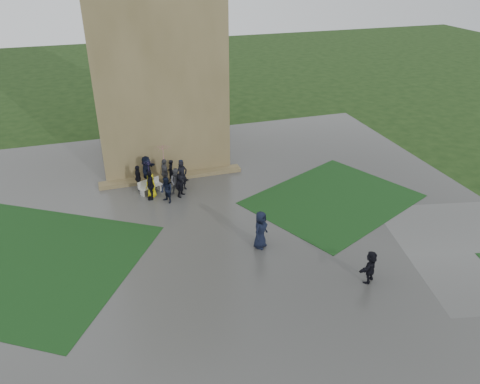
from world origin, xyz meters
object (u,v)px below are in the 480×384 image
object	(u,v)px
tower	(150,20)
pedestrian_near	(370,267)
pedestrian_mid	(261,230)
bench	(150,186)

from	to	relation	value
tower	pedestrian_near	bearing A→B (deg)	-69.30
pedestrian_near	pedestrian_mid	bearing A→B (deg)	-82.07
tower	pedestrian_mid	world-z (taller)	tower
tower	pedestrian_near	size ratio (longest dim) A/B	11.66
tower	pedestrian_near	xyz separation A→B (m)	(6.50, -17.20, -8.21)
bench	pedestrian_mid	size ratio (longest dim) A/B	0.77
tower	bench	xyz separation A→B (m)	(-1.56, -5.93, -8.55)
pedestrian_mid	pedestrian_near	world-z (taller)	pedestrian_mid
bench	pedestrian_near	xyz separation A→B (m)	(8.06, -11.28, 0.34)
tower	bench	bearing A→B (deg)	-104.77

